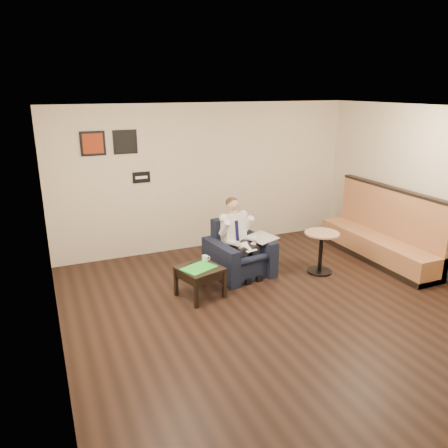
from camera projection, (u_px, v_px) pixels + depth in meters
name	position (u px, v px, depth m)	size (l,w,h in m)	color
ground	(285.00, 311.00, 6.27)	(6.00, 6.00, 0.00)	black
wall_back	(208.00, 177.00, 8.48)	(6.00, 0.02, 2.80)	#F0E2C5
wall_left	(51.00, 249.00, 4.71)	(0.02, 6.00, 2.80)	#F0E2C5
ceiling	(294.00, 110.00, 5.43)	(6.00, 6.00, 0.02)	white
seating_sign	(141.00, 177.00, 7.94)	(0.32, 0.02, 0.20)	black
art_print_left	(93.00, 144.00, 7.44)	(0.42, 0.03, 0.42)	#972F12
art_print_right	(125.00, 142.00, 7.65)	(0.42, 0.03, 0.42)	black
armchair	(240.00, 249.00, 7.37)	(0.94, 0.94, 0.91)	black
seated_man	(244.00, 242.00, 7.22)	(0.59, 0.89, 1.25)	white
lap_papers	(247.00, 247.00, 7.16)	(0.21, 0.30, 0.01)	white
newspaper	(261.00, 237.00, 7.44)	(0.40, 0.50, 0.01)	silver
side_table	(200.00, 282.00, 6.63)	(0.59, 0.59, 0.48)	black
green_folder	(199.00, 268.00, 6.52)	(0.48, 0.34, 0.01)	green
coffee_mug	(205.00, 259.00, 6.75)	(0.09, 0.09, 0.10)	white
smartphone	(196.00, 263.00, 6.71)	(0.15, 0.08, 0.01)	black
banquette	(380.00, 225.00, 7.96)	(0.62, 2.59, 1.32)	#AF6F44
cafe_table	(321.00, 253.00, 7.47)	(0.58, 0.58, 0.72)	tan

